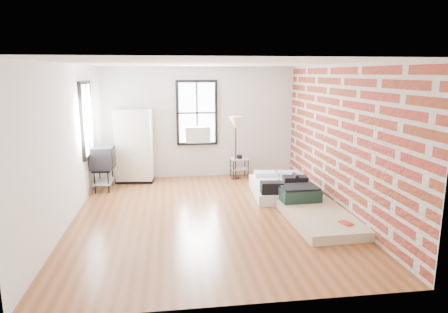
{
  "coord_description": "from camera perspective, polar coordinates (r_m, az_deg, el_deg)",
  "views": [
    {
      "loc": [
        -0.68,
        -7.1,
        2.63
      ],
      "look_at": [
        0.33,
        0.3,
        1.07
      ],
      "focal_mm": 32.0,
      "sensor_mm": 36.0,
      "label": 1
    }
  ],
  "objects": [
    {
      "name": "ground",
      "position": [
        7.61,
        -2.16,
        -8.42
      ],
      "size": [
        6.0,
        6.0,
        0.0
      ],
      "primitive_type": "plane",
      "color": "brown",
      "rests_on": "ground"
    },
    {
      "name": "room_shell",
      "position": [
        7.58,
        -0.78,
        5.04
      ],
      "size": [
        5.02,
        6.02,
        2.8
      ],
      "color": "silver",
      "rests_on": "ground"
    },
    {
      "name": "mattress_main",
      "position": [
        8.95,
        8.32,
        -4.39
      ],
      "size": [
        1.41,
        1.83,
        0.56
      ],
      "rotation": [
        0.0,
        0.0,
        -0.08
      ],
      "color": "white",
      "rests_on": "ground"
    },
    {
      "name": "mattress_bare",
      "position": [
        7.64,
        12.73,
        -7.56
      ],
      "size": [
        1.15,
        2.09,
        0.44
      ],
      "rotation": [
        0.0,
        0.0,
        0.03
      ],
      "color": "beige",
      "rests_on": "ground"
    },
    {
      "name": "wardrobe",
      "position": [
        9.95,
        -12.72,
        1.42
      ],
      "size": [
        0.94,
        0.6,
        1.78
      ],
      "rotation": [
        0.0,
        0.0,
        -0.1
      ],
      "color": "black",
      "rests_on": "ground"
    },
    {
      "name": "side_table",
      "position": [
        10.23,
        2.2,
        -0.87
      ],
      "size": [
        0.47,
        0.39,
        0.58
      ],
      "rotation": [
        0.0,
        0.0,
        0.09
      ],
      "color": "black",
      "rests_on": "ground"
    },
    {
      "name": "floor_lamp",
      "position": [
        9.91,
        1.69,
        4.39
      ],
      "size": [
        0.34,
        0.34,
        1.58
      ],
      "color": "black",
      "rests_on": "ground"
    },
    {
      "name": "tv_stand",
      "position": [
        9.47,
        -16.91,
        -0.37
      ],
      "size": [
        0.52,
        0.72,
        1.0
      ],
      "rotation": [
        0.0,
        0.0,
        -0.03
      ],
      "color": "black",
      "rests_on": "ground"
    }
  ]
}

